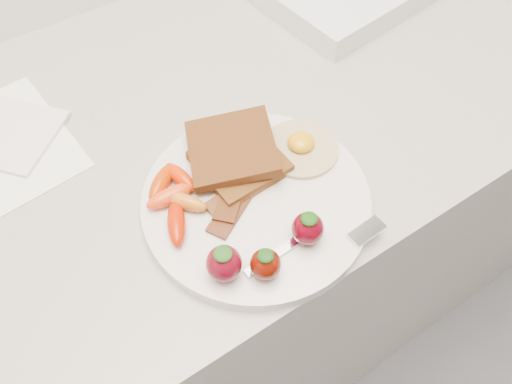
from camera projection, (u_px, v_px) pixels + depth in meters
counter at (208, 269)px, 1.05m from camera, size 2.00×0.60×0.90m
plate at (256, 201)px, 0.59m from camera, size 0.27×0.27×0.02m
toast_lower at (240, 162)px, 0.61m from camera, size 0.10×0.10×0.01m
toast_upper at (232, 148)px, 0.60m from camera, size 0.14×0.14×0.02m
fried_egg at (301, 147)px, 0.62m from camera, size 0.10×0.10×0.02m
bacon_strips at (239, 192)px, 0.58m from camera, size 0.12×0.10×0.01m
baby_carrots at (174, 197)px, 0.57m from camera, size 0.07×0.12×0.02m
strawberries at (263, 251)px, 0.52m from camera, size 0.13×0.06×0.05m
fork at (322, 240)px, 0.55m from camera, size 0.16×0.05×0.00m
paper_sheet at (3, 146)px, 0.65m from camera, size 0.18×0.22×0.00m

